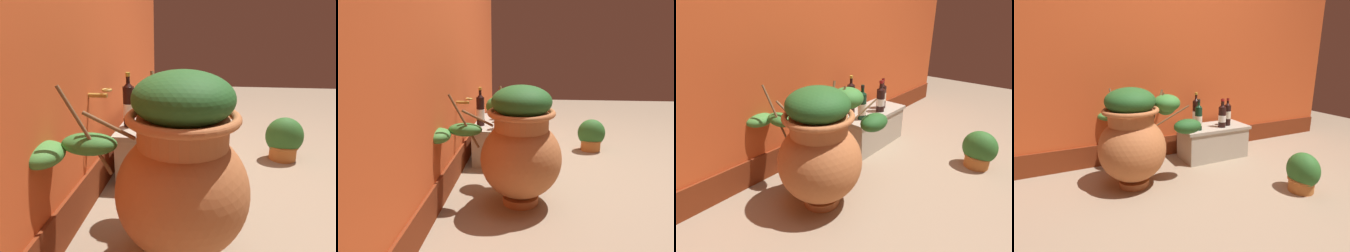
{
  "view_description": "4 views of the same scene",
  "coord_description": "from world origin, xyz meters",
  "views": [
    {
      "loc": [
        -1.7,
        0.49,
        0.98
      ],
      "look_at": [
        -0.11,
        0.67,
        0.47
      ],
      "focal_mm": 35.8,
      "sensor_mm": 36.0,
      "label": 1
    },
    {
      "loc": [
        -2.57,
        0.5,
        1.09
      ],
      "look_at": [
        -0.04,
        0.71,
        0.42
      ],
      "focal_mm": 35.41,
      "sensor_mm": 36.0,
      "label": 2
    },
    {
      "loc": [
        -1.51,
        -0.52,
        1.22
      ],
      "look_at": [
        -0.08,
        0.74,
        0.38
      ],
      "focal_mm": 28.57,
      "sensor_mm": 36.0,
      "label": 3
    },
    {
      "loc": [
        -0.98,
        -1.38,
        1.03
      ],
      "look_at": [
        0.04,
        0.78,
        0.4
      ],
      "focal_mm": 27.94,
      "sensor_mm": 36.0,
      "label": 4
    }
  ],
  "objects": [
    {
      "name": "wine_bottle_right",
      "position": [
        0.22,
        0.78,
        0.46
      ],
      "size": [
        0.07,
        0.07,
        0.3
      ],
      "color": "black",
      "rests_on": "stone_ledge"
    },
    {
      "name": "stone_ledge",
      "position": [
        0.43,
        0.85,
        0.18
      ],
      "size": [
        0.71,
        0.36,
        0.33
      ],
      "color": "#B2A893",
      "rests_on": "ground_plane"
    },
    {
      "name": "wine_bottle_middle",
      "position": [
        0.58,
        0.82,
        0.46
      ],
      "size": [
        0.07,
        0.07,
        0.28
      ],
      "color": "black",
      "rests_on": "stone_ledge"
    },
    {
      "name": "terracotta_urn",
      "position": [
        -0.47,
        0.58,
        0.42
      ],
      "size": [
        0.83,
        0.88,
        0.81
      ],
      "color": "#B26638",
      "rests_on": "ground_plane"
    },
    {
      "name": "wine_bottle_left",
      "position": [
        0.48,
        0.78,
        0.46
      ],
      "size": [
        0.08,
        0.08,
        0.29
      ],
      "color": "black",
      "rests_on": "stone_ledge"
    },
    {
      "name": "ground_plane",
      "position": [
        0.0,
        0.0,
        0.0
      ],
      "size": [
        7.0,
        7.0,
        0.0
      ],
      "primitive_type": "plane",
      "color": "gray"
    },
    {
      "name": "wine_bottle_back",
      "position": [
        0.28,
        0.96,
        0.48
      ],
      "size": [
        0.07,
        0.07,
        0.34
      ],
      "color": "black",
      "rests_on": "stone_ledge"
    },
    {
      "name": "potted_shrub",
      "position": [
        0.67,
        -0.09,
        0.15
      ],
      "size": [
        0.22,
        0.27,
        0.32
      ],
      "color": "#C17033",
      "rests_on": "ground_plane"
    }
  ]
}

